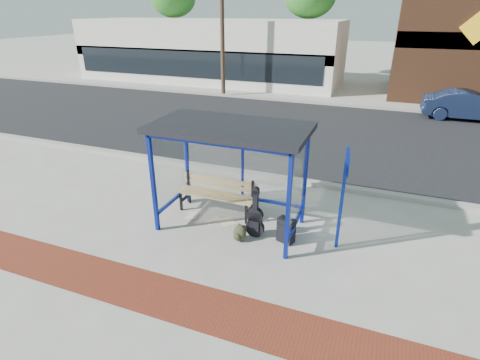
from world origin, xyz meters
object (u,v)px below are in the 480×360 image
at_px(guitar_bag, 255,220).
at_px(suitcase, 286,230).
at_px(bench, 217,192).
at_px(backpack, 239,233).
at_px(parked_car, 469,106).

xyz_separation_m(guitar_bag, suitcase, (0.69, 0.02, -0.13)).
distance_m(bench, backpack, 1.44).
xyz_separation_m(backpack, parked_car, (6.11, 12.92, 0.47)).
bearing_deg(backpack, bench, 145.57).
bearing_deg(backpack, suitcase, 28.88).
relative_size(backpack, parked_car, 0.09).
xyz_separation_m(suitcase, backpack, (-0.95, -0.30, -0.11)).
relative_size(guitar_bag, parked_car, 0.29).
distance_m(bench, guitar_bag, 1.43).
height_order(suitcase, backpack, suitcase).
relative_size(bench, parked_car, 0.50).
relative_size(suitcase, parked_car, 0.16).
bearing_deg(bench, backpack, -45.04).
bearing_deg(bench, parked_car, 60.01).
bearing_deg(parked_car, guitar_bag, 153.66).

